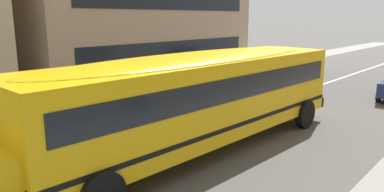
{
  "coord_description": "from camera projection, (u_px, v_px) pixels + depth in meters",
  "views": [
    {
      "loc": [
        -5.74,
        -8.68,
        4.1
      ],
      "look_at": [
        3.19,
        -0.79,
        1.52
      ],
      "focal_mm": 34.15,
      "sensor_mm": 36.0,
      "label": 1
    }
  ],
  "objects": [
    {
      "name": "lane_centreline",
      "position": [
        100.0,
        160.0,
        10.69
      ],
      "size": [
        110.0,
        0.16,
        0.01
      ],
      "primitive_type": "cube",
      "color": "silver",
      "rests_on": "ground_plane"
    },
    {
      "name": "ground_plane",
      "position": [
        100.0,
        160.0,
        10.69
      ],
      "size": [
        400.0,
        400.0,
        0.0
      ],
      "primitive_type": "plane",
      "color": "#54514F"
    },
    {
      "name": "parked_car_grey_near_corner",
      "position": [
        261.0,
        62.0,
        26.86
      ],
      "size": [
        3.99,
        2.06,
        1.64
      ],
      "rotation": [
        0.0,
        0.0,
        -0.06
      ],
      "color": "gray",
      "rests_on": "ground_plane"
    },
    {
      "name": "school_bus",
      "position": [
        194.0,
        94.0,
        11.04
      ],
      "size": [
        13.73,
        3.56,
        3.05
      ],
      "rotation": [
        0.0,
        0.0,
        3.1
      ],
      "color": "yellow",
      "rests_on": "ground_plane"
    }
  ]
}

